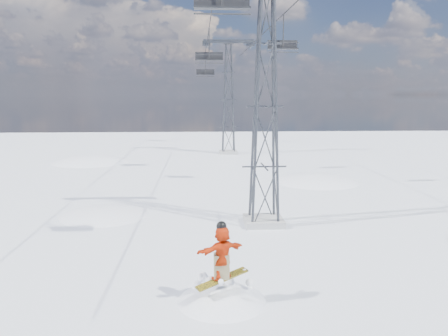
{
  "coord_description": "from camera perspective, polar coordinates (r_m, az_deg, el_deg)",
  "views": [
    {
      "loc": [
        -2.17,
        -11.69,
        6.02
      ],
      "look_at": [
        -1.27,
        4.42,
        3.31
      ],
      "focal_mm": 35.0,
      "sensor_mm": 36.0,
      "label": 1
    }
  ],
  "objects": [
    {
      "name": "snow_terrain",
      "position": [
        36.54,
        -7.26,
        -15.82
      ],
      "size": [
        39.0,
        37.0,
        22.0
      ],
      "color": "white",
      "rests_on": "ground"
    },
    {
      "name": "haul_cables",
      "position": [
        31.7,
        2.31,
        18.3
      ],
      "size": [
        4.46,
        51.0,
        0.06
      ],
      "color": "black",
      "rests_on": "ground"
    },
    {
      "name": "lift_tower_near",
      "position": [
        19.92,
        5.41,
        7.92
      ],
      "size": [
        5.2,
        1.8,
        11.43
      ],
      "color": "#999999",
      "rests_on": "ground"
    },
    {
      "name": "lift_chair_far",
      "position": [
        33.48,
        -1.95,
        14.3
      ],
      "size": [
        2.07,
        0.59,
        2.56
      ],
      "color": "black",
      "rests_on": "ground"
    },
    {
      "name": "lift_chair_extra",
      "position": [
        53.84,
        -2.46,
        12.36
      ],
      "size": [
        2.2,
        0.63,
        2.73
      ],
      "color": "black",
      "rests_on": "ground"
    },
    {
      "name": "lift_tower_far",
      "position": [
        44.8,
        0.59,
        8.84
      ],
      "size": [
        5.2,
        1.8,
        11.43
      ],
      "color": "#999999",
      "rests_on": "ground"
    },
    {
      "name": "lift_chair_near",
      "position": [
        15.25,
        -0.27,
        20.88
      ],
      "size": [
        1.85,
        0.53,
        2.29
      ],
      "color": "black",
      "rests_on": "ground"
    },
    {
      "name": "lift_chair_mid",
      "position": [
        28.08,
        7.69,
        15.58
      ],
      "size": [
        1.85,
        0.53,
        2.3
      ],
      "color": "black",
      "rests_on": "ground"
    },
    {
      "name": "ground",
      "position": [
        13.33,
        6.83,
        -17.37
      ],
      "size": [
        120.0,
        120.0,
        0.0
      ],
      "primitive_type": "plane",
      "color": "white",
      "rests_on": "ground"
    }
  ]
}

